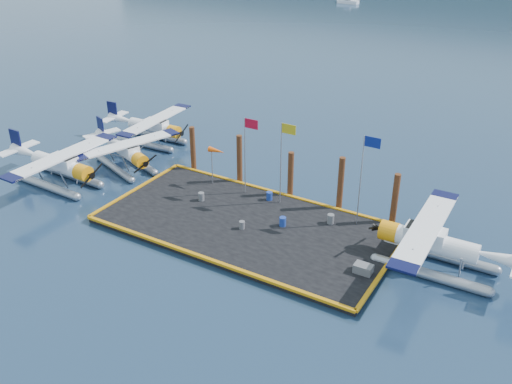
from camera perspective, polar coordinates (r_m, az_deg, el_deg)
ground at (r=39.53m, az=-0.89°, el=-3.62°), size 4000.00×4000.00×0.00m
dock at (r=39.42m, az=-0.89°, el=-3.38°), size 20.00×10.00×0.40m
dock_bumpers at (r=39.28m, az=-0.89°, el=-3.01°), size 20.25×10.25×0.18m
seaplane_a at (r=47.13m, az=-18.96°, el=2.35°), size 9.25×10.19×3.63m
seaplane_b at (r=48.62m, az=-12.81°, el=3.78°), size 8.55×9.08×3.27m
seaplane_c at (r=53.37m, az=-10.25°, el=6.21°), size 8.44×9.30×3.31m
seaplane_d at (r=36.29m, az=17.08°, el=-5.08°), size 9.49×10.45×3.73m
drum_0 at (r=42.25m, az=-5.49°, el=-0.45°), size 0.44×0.44×0.62m
drum_1 at (r=38.58m, az=-1.41°, el=-3.31°), size 0.39×0.39×0.55m
drum_2 at (r=38.89m, az=2.68°, el=-2.97°), size 0.46×0.46×0.65m
drum_4 at (r=39.48m, az=7.48°, el=-2.68°), size 0.48×0.48×0.67m
drum_5 at (r=42.15m, az=1.34°, el=-0.39°), size 0.45×0.45×0.63m
crate at (r=34.89m, az=10.68°, el=-7.54°), size 1.10×0.73×0.55m
flagpole_red at (r=41.50m, az=-0.88°, el=4.77°), size 1.14×0.08×6.00m
flagpole_yellow at (r=40.08m, az=2.77°, el=4.07°), size 1.14×0.08×6.20m
flagpole_blue at (r=37.84m, az=10.80°, el=2.40°), size 1.14×0.08×6.50m
windsock at (r=43.34m, az=-3.96°, el=4.05°), size 1.40×0.44×3.12m
piling_0 at (r=46.90m, az=-6.32°, el=4.19°), size 0.44×0.44×4.00m
piling_1 at (r=44.49m, az=-1.66°, el=3.16°), size 0.44×0.44×4.20m
piling_2 at (r=42.55m, az=3.48°, el=1.63°), size 0.44×0.44×3.80m
piling_3 at (r=40.97m, az=8.45°, el=0.68°), size 0.44×0.44×4.30m
piling_4 at (r=39.92m, az=13.70°, el=-0.85°), size 0.44×0.44×4.00m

